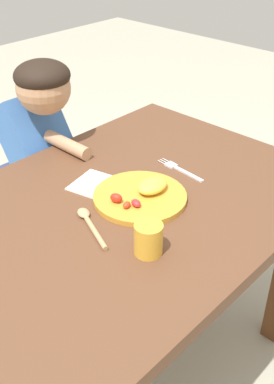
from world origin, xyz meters
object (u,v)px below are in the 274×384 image
plate (142,195)px  drinking_cup (148,239)px  person (39,170)px  fork (180,170)px  spoon (89,223)px

plate → drinking_cup: drinking_cup is taller
plate → person: bearing=85.4°
fork → person: size_ratio=0.18×
spoon → plate: bearing=-72.8°
drinking_cup → fork: bearing=27.7°
fork → drinking_cup: bearing=122.9°
plate → person: size_ratio=0.26×
spoon → person: 0.63m
plate → spoon: size_ratio=1.48×
drinking_cup → spoon: bearing=97.2°
fork → person: 0.61m
spoon → drinking_cup: bearing=-150.4°
drinking_cup → person: bearing=74.4°
fork → person: person is taller
fork → plate: bearing=101.0°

